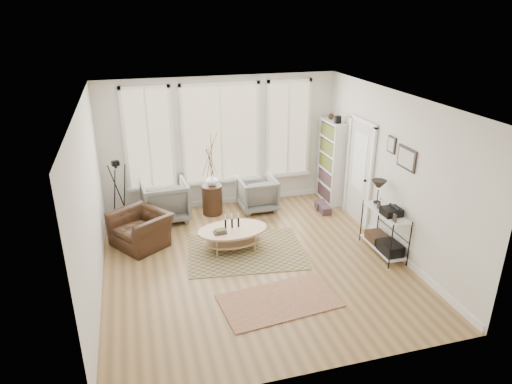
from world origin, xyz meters
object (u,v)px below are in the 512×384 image
object	(u,v)px
armchair_left	(165,200)
accent_chair	(141,229)
coffee_table	(232,233)
armchair_right	(257,194)
low_shelf	(385,228)
side_table	(211,176)
bookcase	(331,162)

from	to	relation	value
armchair_left	accent_chair	distance (m)	1.15
coffee_table	armchair_right	xyz separation A→B (m)	(0.94, 1.61, 0.05)
low_shelf	armchair_right	distance (m)	3.02
low_shelf	armchair_right	bearing A→B (deg)	124.25
low_shelf	armchair_right	world-z (taller)	low_shelf
low_shelf	armchair_left	size ratio (longest dim) A/B	1.37
low_shelf	coffee_table	bearing A→B (deg)	161.49
low_shelf	side_table	xyz separation A→B (m)	(-2.71, 2.54, 0.37)
low_shelf	accent_chair	bearing A→B (deg)	160.43
coffee_table	armchair_left	bearing A→B (deg)	123.52
bookcase	armchair_right	bearing A→B (deg)	-179.20
armchair_right	side_table	xyz separation A→B (m)	(-1.01, 0.05, 0.51)
bookcase	coffee_table	size ratio (longest dim) A/B	1.53
low_shelf	coffee_table	distance (m)	2.79
bookcase	coffee_table	bearing A→B (deg)	-148.73
low_shelf	accent_chair	distance (m)	4.54
coffee_table	accent_chair	world-z (taller)	accent_chair
coffee_table	side_table	world-z (taller)	side_table
side_table	bookcase	bearing A→B (deg)	-0.49
coffee_table	side_table	xyz separation A→B (m)	(-0.07, 1.66, 0.56)
armchair_right	side_table	bearing A→B (deg)	-3.93
side_table	low_shelf	bearing A→B (deg)	-43.18
low_shelf	armchair_right	xyz separation A→B (m)	(-1.70, 2.50, -0.14)
armchair_left	side_table	xyz separation A→B (m)	(1.02, 0.02, 0.45)
bookcase	armchair_right	world-z (taller)	bookcase
armchair_left	accent_chair	size ratio (longest dim) A/B	0.94
side_table	coffee_table	bearing A→B (deg)	-87.51
coffee_table	side_table	size ratio (longest dim) A/B	0.73
bookcase	accent_chair	distance (m)	4.49
low_shelf	coffee_table	size ratio (longest dim) A/B	0.97
bookcase	side_table	size ratio (longest dim) A/B	1.13
coffee_table	armchair_right	distance (m)	1.87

